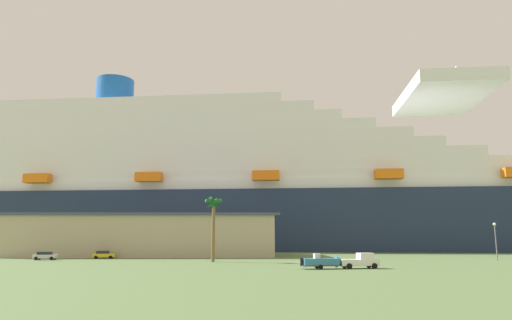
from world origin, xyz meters
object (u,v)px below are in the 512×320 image
cruise_ship (210,191)px  parked_car_green_wagon (71,253)px  parked_car_silver_sedan (45,256)px  pickup_truck (360,261)px  palm_tree (214,212)px  parked_car_yellow_taxi (104,255)px  small_boat_on_trailer (325,262)px  street_lamp (495,235)px

cruise_ship → parked_car_green_wagon: 59.72m
cruise_ship → parked_car_silver_sedan: cruise_ship is taller
pickup_truck → palm_tree: size_ratio=0.50×
pickup_truck → parked_car_yellow_taxi: size_ratio=1.25×
small_boat_on_trailer → parked_car_yellow_taxi: size_ratio=1.51×
pickup_truck → parked_car_silver_sedan: pickup_truck is taller
pickup_truck → street_lamp: 37.14m
street_lamp → parked_car_yellow_taxi: street_lamp is taller
palm_tree → parked_car_yellow_taxi: (-23.71, 12.37, -8.22)m
palm_tree → parked_car_silver_sedan: 35.18m
pickup_truck → palm_tree: bearing=142.6°
cruise_ship → street_lamp: bearing=-48.2°
palm_tree → parked_car_green_wagon: bearing=148.0°
parked_car_silver_sedan → parked_car_green_wagon: bearing=92.3°
palm_tree → parked_car_silver_sedan: palm_tree is taller
parked_car_green_wagon → parked_car_silver_sedan: same height
small_boat_on_trailer → street_lamp: 42.01m
pickup_truck → parked_car_green_wagon: size_ratio=1.21×
palm_tree → parked_car_green_wagon: size_ratio=2.44×
parked_car_green_wagon → cruise_ship: bearing=61.8°
pickup_truck → parked_car_green_wagon: 68.52m
parked_car_silver_sedan → street_lamp: bearing=-2.7°
palm_tree → street_lamp: (53.47, 3.11, -4.34)m
cruise_ship → small_boat_on_trailer: 94.51m
cruise_ship → parked_car_green_wagon: size_ratio=63.16×
parked_car_yellow_taxi → palm_tree: bearing=-27.5°
small_boat_on_trailer → street_lamp: size_ratio=0.99×
small_boat_on_trailer → street_lamp: bearing=30.5°
parked_car_green_wagon → palm_tree: bearing=-32.0°
small_boat_on_trailer → palm_tree: palm_tree is taller
cruise_ship → small_boat_on_trailer: bearing=-74.5°
street_lamp → parked_car_silver_sedan: street_lamp is taller
small_boat_on_trailer → palm_tree: bearing=133.9°
parked_car_green_wagon → parked_car_yellow_taxi: bearing=-40.7°
cruise_ship → small_boat_on_trailer: size_ratio=43.12×
pickup_truck → parked_car_green_wagon: pickup_truck is taller
palm_tree → small_boat_on_trailer: bearing=-46.1°
pickup_truck → small_boat_on_trailer: pickup_truck is taller
parked_car_yellow_taxi → parked_car_silver_sedan: (-9.74, -5.20, -0.00)m
pickup_truck → parked_car_yellow_taxi: (-46.36, 29.66, -0.21)m
street_lamp → parked_car_yellow_taxi: 77.82m
small_boat_on_trailer → palm_tree: size_ratio=0.60×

